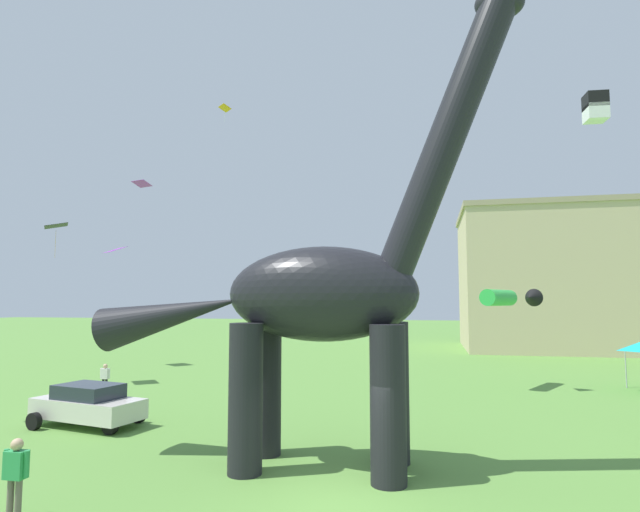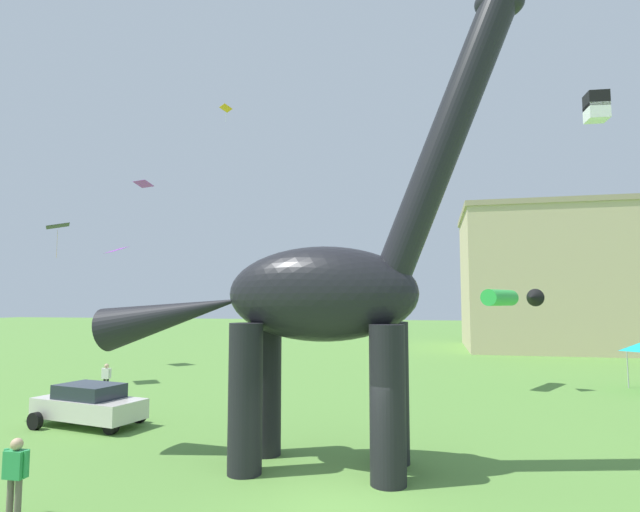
{
  "view_description": "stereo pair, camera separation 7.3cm",
  "coord_description": "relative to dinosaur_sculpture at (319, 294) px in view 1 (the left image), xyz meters",
  "views": [
    {
      "loc": [
        2.25,
        -11.99,
        4.64
      ],
      "look_at": [
        -1.15,
        3.83,
        6.09
      ],
      "focal_mm": 28.71,
      "sensor_mm": 36.0,
      "label": 1
    },
    {
      "loc": [
        2.32,
        -11.97,
        4.64
      ],
      "look_at": [
        -1.15,
        3.83,
        6.09
      ],
      "focal_mm": 28.71,
      "sensor_mm": 36.0,
      "label": 2
    }
  ],
  "objects": [
    {
      "name": "ground_plane",
      "position": [
        0.87,
        -2.43,
        -4.87
      ],
      "size": [
        240.0,
        240.0,
        0.0
      ],
      "primitive_type": "plane",
      "color": "#5B8E3D"
    },
    {
      "name": "dinosaur_sculpture",
      "position": [
        0.0,
        0.0,
        0.0
      ],
      "size": [
        12.89,
        2.73,
        13.47
      ],
      "rotation": [
        0.0,
        0.0,
        0.41
      ],
      "color": "black",
      "rests_on": "ground_plane"
    },
    {
      "name": "parked_sedan_left",
      "position": [
        -9.5,
        2.88,
        -4.07
      ],
      "size": [
        4.47,
        2.59,
        1.55
      ],
      "rotation": [
        0.0,
        0.0,
        -0.2
      ],
      "color": "silver",
      "rests_on": "ground_plane"
    },
    {
      "name": "person_photographer",
      "position": [
        -13.14,
        9.11,
        -3.97
      ],
      "size": [
        0.56,
        0.24,
        1.49
      ],
      "rotation": [
        0.0,
        0.0,
        0.99
      ],
      "color": "black",
      "rests_on": "ground_plane"
    },
    {
      "name": "person_watching_child",
      "position": [
        -5.73,
        -4.64,
        -3.85
      ],
      "size": [
        0.63,
        0.28,
        1.68
      ],
      "rotation": [
        0.0,
        0.0,
        5.6
      ],
      "color": "#6B6056",
      "rests_on": "ground_plane"
    },
    {
      "name": "kite_apex",
      "position": [
        7.1,
        14.69,
        -0.01
      ],
      "size": [
        3.26,
        3.19,
        0.93
      ],
      "color": "green"
    },
    {
      "name": "kite_trailing",
      "position": [
        -19.76,
        22.65,
        9.39
      ],
      "size": [
        1.65,
        1.38,
        0.35
      ],
      "color": "purple"
    },
    {
      "name": "kite_mid_center",
      "position": [
        -17.73,
        10.69,
        4.09
      ],
      "size": [
        1.94,
        1.99,
        1.98
      ],
      "color": "black"
    },
    {
      "name": "kite_far_left",
      "position": [
        9.38,
        6.11,
        7.11
      ],
      "size": [
        0.79,
        0.79,
        1.06
      ],
      "color": "black"
    },
    {
      "name": "kite_mid_right",
      "position": [
        -8.35,
        12.57,
        10.99
      ],
      "size": [
        0.9,
        0.88,
        0.96
      ],
      "color": "orange"
    },
    {
      "name": "kite_near_high",
      "position": [
        -19.48,
        18.88,
        3.56
      ],
      "size": [
        2.14,
        2.02,
        0.49
      ],
      "color": "purple"
    },
    {
      "name": "background_building_block",
      "position": [
        15.81,
        39.79,
        2.02
      ],
      "size": [
        19.22,
        14.13,
        13.75
      ],
      "color": "#CCB78E",
      "rests_on": "ground_plane"
    }
  ]
}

